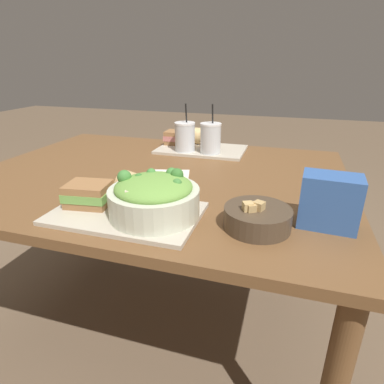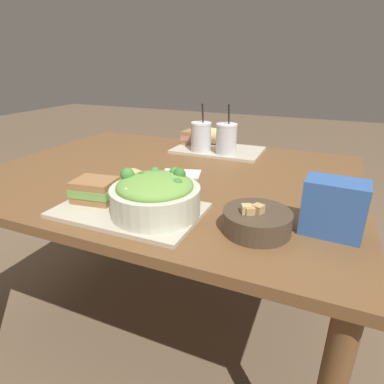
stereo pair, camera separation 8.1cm
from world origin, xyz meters
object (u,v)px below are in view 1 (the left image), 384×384
(soup_bowl, at_px, (257,217))
(sandwich_near, at_px, (89,194))
(baguette_near, at_px, (138,188))
(drink_cup_dark, at_px, (185,138))
(sandwich_far, at_px, (178,138))
(drink_cup_red, at_px, (211,139))
(salad_bowl, at_px, (154,196))
(chip_bag, at_px, (329,201))
(baguette_far, at_px, (196,136))
(napkin_folded, at_px, (170,174))

(soup_bowl, distance_m, sandwich_near, 0.47)
(soup_bowl, height_order, baguette_near, baguette_near)
(drink_cup_dark, bearing_deg, sandwich_far, 122.75)
(soup_bowl, height_order, sandwich_far, sandwich_far)
(drink_cup_dark, bearing_deg, drink_cup_red, 0.00)
(baguette_near, bearing_deg, drink_cup_dark, 28.48)
(salad_bowl, bearing_deg, chip_bag, 11.80)
(baguette_near, distance_m, chip_bag, 0.52)
(salad_bowl, distance_m, soup_bowl, 0.27)
(baguette_far, bearing_deg, drink_cup_dark, 171.43)
(soup_bowl, height_order, sandwich_near, sandwich_near)
(chip_bag, bearing_deg, soup_bowl, -155.46)
(salad_bowl, height_order, napkin_folded, salad_bowl)
(soup_bowl, relative_size, chip_bag, 1.16)
(baguette_far, height_order, napkin_folded, baguette_far)
(baguette_far, relative_size, chip_bag, 0.72)
(napkin_folded, bearing_deg, baguette_far, 93.58)
(sandwich_far, distance_m, chip_bag, 0.92)
(napkin_folded, bearing_deg, salad_bowl, -75.90)
(drink_cup_red, bearing_deg, drink_cup_dark, 180.00)
(baguette_near, height_order, napkin_folded, baguette_near)
(baguette_near, bearing_deg, sandwich_far, 33.68)
(soup_bowl, distance_m, drink_cup_red, 0.68)
(soup_bowl, xyz_separation_m, sandwich_far, (-0.46, 0.73, 0.01))
(napkin_folded, bearing_deg, baguette_near, -88.82)
(baguette_far, distance_m, chip_bag, 0.89)
(salad_bowl, xyz_separation_m, baguette_far, (-0.12, 0.79, -0.01))
(drink_cup_dark, bearing_deg, baguette_far, 85.73)
(soup_bowl, bearing_deg, napkin_folded, 137.60)
(baguette_far, bearing_deg, drink_cup_red, -148.05)
(salad_bowl, bearing_deg, baguette_near, 138.34)
(sandwich_far, height_order, chip_bag, chip_bag)
(drink_cup_red, bearing_deg, napkin_folded, -105.34)
(sandwich_far, bearing_deg, sandwich_near, -91.26)
(sandwich_far, height_order, baguette_far, baguette_far)
(sandwich_far, bearing_deg, drink_cup_red, -31.19)
(salad_bowl, bearing_deg, napkin_folded, 104.10)
(sandwich_near, relative_size, chip_bag, 0.92)
(drink_cup_dark, distance_m, drink_cup_red, 0.12)
(salad_bowl, height_order, drink_cup_red, drink_cup_red)
(sandwich_near, bearing_deg, drink_cup_red, 65.19)
(napkin_folded, bearing_deg, drink_cup_dark, 97.49)
(chip_bag, bearing_deg, napkin_folded, 157.61)
(salad_bowl, bearing_deg, drink_cup_red, 90.76)
(sandwich_far, bearing_deg, napkin_folded, -75.63)
(baguette_near, bearing_deg, sandwich_near, 143.57)
(baguette_far, height_order, chip_bag, chip_bag)
(sandwich_far, xyz_separation_m, baguette_far, (0.08, 0.04, 0.01))
(sandwich_near, distance_m, baguette_far, 0.79)
(drink_cup_dark, bearing_deg, sandwich_near, -96.83)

